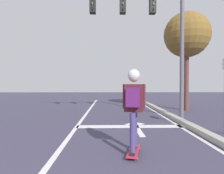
% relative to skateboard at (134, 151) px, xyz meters
% --- Properties ---
extents(lane_line_center, '(0.12, 20.00, 0.01)m').
position_rel_skateboard_xyz_m(lane_line_center, '(-1.52, 2.17, -0.06)').
color(lane_line_center, silver).
rests_on(lane_line_center, ground).
extents(lane_line_curbside, '(0.12, 20.00, 0.01)m').
position_rel_skateboard_xyz_m(lane_line_curbside, '(1.83, 2.17, -0.06)').
color(lane_line_curbside, silver).
rests_on(lane_line_curbside, ground).
extents(stop_bar, '(3.50, 0.40, 0.01)m').
position_rel_skateboard_xyz_m(stop_bar, '(0.23, 2.37, -0.06)').
color(stop_bar, silver).
rests_on(stop_bar, ground).
extents(lane_arrow_stem, '(0.16, 1.40, 0.01)m').
position_rel_skateboard_xyz_m(lane_arrow_stem, '(0.40, 1.87, -0.06)').
color(lane_arrow_stem, silver).
rests_on(lane_arrow_stem, ground).
extents(lane_arrow_head, '(0.71, 0.71, 0.01)m').
position_rel_skateboard_xyz_m(lane_arrow_head, '(0.40, 2.72, -0.06)').
color(lane_arrow_head, silver).
rests_on(lane_arrow_head, ground).
extents(curb_strip, '(0.24, 24.00, 0.14)m').
position_rel_skateboard_xyz_m(curb_strip, '(2.08, 2.17, 0.01)').
color(curb_strip, '#A3A395').
rests_on(curb_strip, ground).
extents(skateboard, '(0.38, 0.79, 0.08)m').
position_rel_skateboard_xyz_m(skateboard, '(0.00, 0.00, 0.00)').
color(skateboard, '#BB273E').
rests_on(skateboard, ground).
extents(skater, '(0.44, 0.60, 1.60)m').
position_rel_skateboard_xyz_m(skater, '(-0.00, -0.02, 1.02)').
color(skater, '#43386E').
rests_on(skater, skateboard).
extents(traffic_signal_mast, '(4.89, 0.34, 5.14)m').
position_rel_skateboard_xyz_m(traffic_signal_mast, '(1.03, 3.87, 3.76)').
color(traffic_signal_mast, '#5D5663').
rests_on(traffic_signal_mast, ground).
extents(roadside_tree, '(2.32, 2.32, 5.08)m').
position_rel_skateboard_xyz_m(roadside_tree, '(3.55, 5.95, 3.82)').
color(roadside_tree, brown).
rests_on(roadside_tree, ground).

